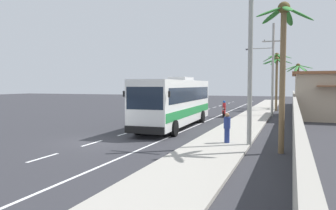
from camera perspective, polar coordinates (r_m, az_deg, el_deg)
ground_plane at (r=19.54m, az=-12.10°, el=-6.21°), size 160.00×160.00×0.00m
sidewalk_kerb at (r=26.64m, az=12.60°, el=-3.47°), size 3.20×90.00×0.14m
lane_markings at (r=31.82m, az=5.17°, el=-2.38°), size 3.40×71.00×0.01m
boundary_wall at (r=30.28m, az=20.82°, el=-0.80°), size 0.24×60.00×2.23m
coach_bus_foreground at (r=25.40m, az=1.30°, el=0.69°), size 3.27×12.51×3.88m
motorcycle_beside_bus at (r=34.23m, az=9.58°, el=-0.89°), size 0.56×1.96×1.65m
pedestrian_near_kerb at (r=18.22m, az=10.08°, el=-3.75°), size 0.36×0.36×1.62m
utility_pole_nearest at (r=17.91m, az=13.94°, el=8.89°), size 2.54×0.24×9.56m
utility_pole_mid at (r=35.82m, az=17.36°, el=6.18°), size 3.83×0.24×9.49m
palm_nearest at (r=43.53m, az=18.14°, el=5.70°), size 3.57×3.54×6.70m
palm_second at (r=16.69m, az=19.10°, el=9.43°), size 2.64×2.78×7.13m
palm_third at (r=46.80m, az=21.38°, el=4.62°), size 3.55×3.39×6.04m
palm_fourth at (r=48.09m, az=18.12°, el=6.07°), size 3.87×3.59×7.62m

